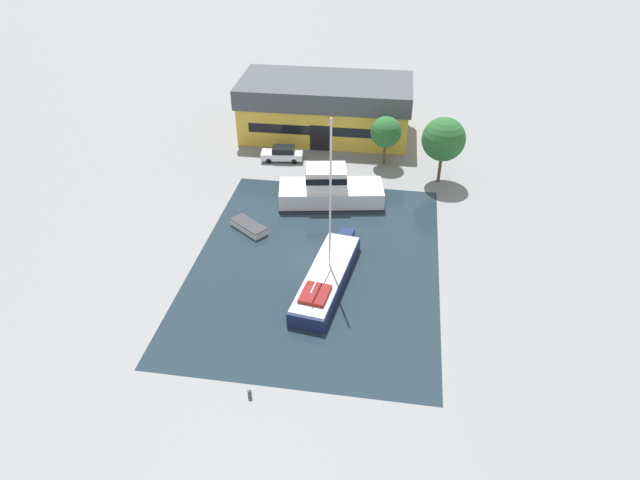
{
  "coord_description": "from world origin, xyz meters",
  "views": [
    {
      "loc": [
        6.1,
        -37.82,
        28.71
      ],
      "look_at": [
        0.0,
        2.04,
        1.0
      ],
      "focal_mm": 32.0,
      "sensor_mm": 36.0,
      "label": 1
    }
  ],
  "objects": [
    {
      "name": "ground_plane",
      "position": [
        0.0,
        0.0,
        0.0
      ],
      "size": [
        440.0,
        440.0,
        0.0
      ],
      "primitive_type": "plane",
      "color": "gray"
    },
    {
      "name": "water_canal",
      "position": [
        0.0,
        0.0,
        0.0
      ],
      "size": [
        20.32,
        27.24,
        0.01
      ],
      "primitive_type": "cube",
      "color": "#1E2D38",
      "rests_on": "ground"
    },
    {
      "name": "warehouse_building",
      "position": [
        -3.06,
        26.41,
        3.33
      ],
      "size": [
        20.31,
        10.3,
        6.57
      ],
      "rotation": [
        0.0,
        0.0,
        0.02
      ],
      "color": "gold",
      "rests_on": "ground"
    },
    {
      "name": "quay_tree_near_building",
      "position": [
        4.49,
        19.17,
        3.81
      ],
      "size": [
        3.33,
        3.33,
        5.49
      ],
      "color": "brown",
      "rests_on": "ground"
    },
    {
      "name": "quay_tree_by_water",
      "position": [
        10.36,
        16.1,
        4.77
      ],
      "size": [
        4.4,
        4.4,
        6.98
      ],
      "color": "brown",
      "rests_on": "ground"
    },
    {
      "name": "parked_car",
      "position": [
        -6.74,
        18.44,
        0.82
      ],
      "size": [
        4.73,
        2.3,
        1.63
      ],
      "rotation": [
        0.0,
        0.0,
        1.68
      ],
      "color": "silver",
      "rests_on": "ground"
    },
    {
      "name": "sailboat_moored",
      "position": [
        1.26,
        -2.44,
        0.71
      ],
      "size": [
        4.35,
        12.49,
        13.73
      ],
      "rotation": [
        0.0,
        0.0,
        -0.14
      ],
      "color": "#19234C",
      "rests_on": "water_canal"
    },
    {
      "name": "motor_cruiser",
      "position": [
        -0.29,
        10.15,
        1.38
      ],
      "size": [
        10.67,
        5.72,
        3.8
      ],
      "rotation": [
        0.0,
        0.0,
        1.74
      ],
      "color": "silver",
      "rests_on": "water_canal"
    },
    {
      "name": "small_dinghy",
      "position": [
        -6.89,
        4.11,
        0.36
      ],
      "size": [
        3.88,
        3.41,
        0.7
      ],
      "rotation": [
        0.0,
        0.0,
        4.07
      ],
      "color": "silver",
      "rests_on": "water_canal"
    },
    {
      "name": "mooring_bollard",
      "position": [
        -1.95,
        -14.62,
        0.34
      ],
      "size": [
        0.28,
        0.28,
        0.65
      ],
      "color": "#47474C",
      "rests_on": "ground"
    }
  ]
}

